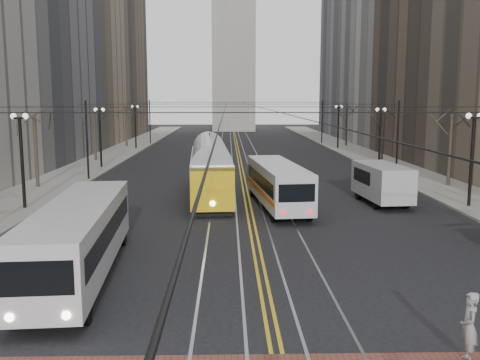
{
  "coord_description": "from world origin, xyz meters",
  "views": [
    {
      "loc": [
        -1.28,
        -14.28,
        6.7
      ],
      "look_at": [
        -0.73,
        10.14,
        3.0
      ],
      "focal_mm": 40.0,
      "sensor_mm": 36.0,
      "label": 1
    }
  ],
  "objects_px": {
    "transit_bus": "(79,241)",
    "streetcar": "(210,174)",
    "pedestrian_b": "(469,327)",
    "sedan_grey": "(371,177)",
    "cargo_van": "(382,184)",
    "rear_bus": "(278,186)"
  },
  "relations": [
    {
      "from": "rear_bus",
      "to": "pedestrian_b",
      "type": "height_order",
      "value": "rear_bus"
    },
    {
      "from": "cargo_van",
      "to": "sedan_grey",
      "type": "xyz_separation_m",
      "value": [
        0.99,
        6.18,
        -0.44
      ]
    },
    {
      "from": "transit_bus",
      "to": "sedan_grey",
      "type": "relative_size",
      "value": 2.31
    },
    {
      "from": "streetcar",
      "to": "sedan_grey",
      "type": "distance_m",
      "value": 12.66
    },
    {
      "from": "transit_bus",
      "to": "streetcar",
      "type": "xyz_separation_m",
      "value": [
        4.39,
        16.64,
        0.18
      ]
    },
    {
      "from": "streetcar",
      "to": "sedan_grey",
      "type": "relative_size",
      "value": 2.76
    },
    {
      "from": "streetcar",
      "to": "sedan_grey",
      "type": "bearing_deg",
      "value": 13.62
    },
    {
      "from": "cargo_van",
      "to": "transit_bus",
      "type": "bearing_deg",
      "value": -142.51
    },
    {
      "from": "rear_bus",
      "to": "cargo_van",
      "type": "bearing_deg",
      "value": 2.6
    },
    {
      "from": "streetcar",
      "to": "cargo_van",
      "type": "distance_m",
      "value": 11.42
    },
    {
      "from": "cargo_van",
      "to": "sedan_grey",
      "type": "relative_size",
      "value": 1.17
    },
    {
      "from": "transit_bus",
      "to": "cargo_van",
      "type": "bearing_deg",
      "value": 38.2
    },
    {
      "from": "streetcar",
      "to": "pedestrian_b",
      "type": "height_order",
      "value": "streetcar"
    },
    {
      "from": "rear_bus",
      "to": "pedestrian_b",
      "type": "xyz_separation_m",
      "value": [
        3.07,
        -19.94,
        -0.43
      ]
    },
    {
      "from": "sedan_grey",
      "to": "cargo_van",
      "type": "bearing_deg",
      "value": -95.54
    },
    {
      "from": "transit_bus",
      "to": "rear_bus",
      "type": "distance_m",
      "value": 15.69
    },
    {
      "from": "pedestrian_b",
      "to": "transit_bus",
      "type": "bearing_deg",
      "value": -107.82
    },
    {
      "from": "transit_bus",
      "to": "pedestrian_b",
      "type": "distance_m",
      "value": 13.63
    },
    {
      "from": "rear_bus",
      "to": "sedan_grey",
      "type": "bearing_deg",
      "value": 36.84
    },
    {
      "from": "rear_bus",
      "to": "cargo_van",
      "type": "relative_size",
      "value": 1.82
    },
    {
      "from": "transit_bus",
      "to": "pedestrian_b",
      "type": "relative_size",
      "value": 6.14
    },
    {
      "from": "streetcar",
      "to": "cargo_van",
      "type": "relative_size",
      "value": 2.36
    }
  ]
}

